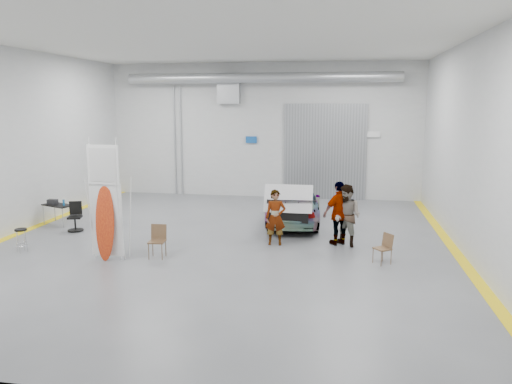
% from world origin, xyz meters
% --- Properties ---
extents(ground, '(16.00, 16.00, 0.00)m').
position_xyz_m(ground, '(0.00, 0.00, 0.00)').
color(ground, '#5C5E63').
rests_on(ground, ground).
extents(room_shell, '(14.02, 16.18, 6.01)m').
position_xyz_m(room_shell, '(0.24, 2.22, 4.08)').
color(room_shell, '#BABCBF').
rests_on(room_shell, ground).
extents(sedan_car, '(2.09, 4.61, 1.31)m').
position_xyz_m(sedan_car, '(1.93, 3.12, 0.65)').
color(sedan_car, silver).
rests_on(sedan_car, ground).
extents(person_a, '(0.65, 0.47, 1.68)m').
position_xyz_m(person_a, '(1.63, 0.23, 0.84)').
color(person_a, '#7E6145').
rests_on(person_a, ground).
extents(person_b, '(1.15, 1.10, 1.86)m').
position_xyz_m(person_b, '(3.74, 0.42, 0.93)').
color(person_b, '#466982').
rests_on(person_b, ground).
extents(person_c, '(1.19, 1.02, 1.94)m').
position_xyz_m(person_c, '(3.53, 0.57, 0.97)').
color(person_c, '#9C5534').
rests_on(person_c, ground).
extents(surfboard_display, '(0.94, 0.29, 3.33)m').
position_xyz_m(surfboard_display, '(-2.68, -2.04, 1.35)').
color(surfboard_display, white).
rests_on(surfboard_display, ground).
extents(folding_chair_near, '(0.46, 0.48, 0.91)m').
position_xyz_m(folding_chair_near, '(-1.41, -1.63, 0.28)').
color(folding_chair_near, brown).
rests_on(folding_chair_near, ground).
extents(folding_chair_far, '(0.53, 0.62, 0.81)m').
position_xyz_m(folding_chair_far, '(4.67, -1.10, 0.25)').
color(folding_chair_far, brown).
rests_on(folding_chair_far, ground).
extents(shop_stool, '(0.35, 0.35, 0.69)m').
position_xyz_m(shop_stool, '(-5.42, -1.80, 0.34)').
color(shop_stool, black).
rests_on(shop_stool, ground).
extents(work_table, '(1.25, 0.93, 0.92)m').
position_xyz_m(work_table, '(-6.30, 1.49, 0.71)').
color(work_table, '#989BA0').
rests_on(work_table, ground).
extents(office_chair, '(0.53, 0.55, 0.96)m').
position_xyz_m(office_chair, '(-5.17, 0.74, 0.42)').
color(office_chair, black).
rests_on(office_chair, ground).
extents(trunk_lid, '(1.53, 0.93, 0.04)m').
position_xyz_m(trunk_lid, '(1.93, 1.12, 1.33)').
color(trunk_lid, silver).
rests_on(trunk_lid, sedan_car).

